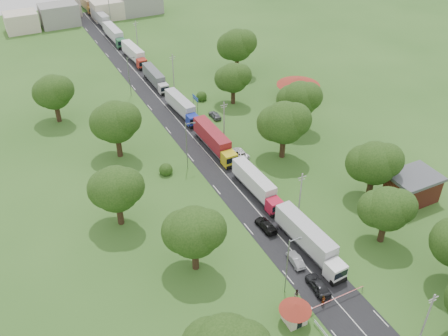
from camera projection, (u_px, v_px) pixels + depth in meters
ground at (250, 203)px, 88.42m from camera, size 260.00×260.00×0.00m
road at (203, 148)px, 103.06m from camera, size 8.00×200.00×0.04m
boom_barrier at (330, 301)px, 69.10m from camera, size 9.22×0.35×1.18m
guard_booth at (295, 311)px, 66.21m from camera, size 4.40×4.40×3.45m
info_sign at (195, 100)px, 114.26m from camera, size 0.12×3.10×4.10m
pole_0 at (427, 318)px, 62.15m from camera, size 1.60×0.24×9.00m
pole_1 at (300, 195)px, 82.66m from camera, size 1.60×0.24×9.00m
pole_2 at (224, 121)px, 103.16m from camera, size 1.60×0.24×9.00m
pole_3 at (173, 71)px, 123.66m from camera, size 1.60×0.24×9.00m
pole_4 at (137, 35)px, 144.16m from camera, size 1.60×0.24×9.00m
pole_5 at (109, 9)px, 164.67m from camera, size 1.60×0.24×9.00m
lamp_0 at (288, 263)px, 68.62m from camera, size 2.03×0.22×10.00m
lamp_1 at (187, 143)px, 94.25m from camera, size 2.03×0.22×10.00m
lamp_2 at (129, 74)px, 119.88m from camera, size 2.03×0.22×10.00m
tree_2 at (387, 208)px, 76.76m from camera, size 8.00×8.00×10.10m
tree_3 at (374, 163)px, 85.96m from camera, size 8.80×8.80×11.07m
tree_4 at (284, 122)px, 96.19m from camera, size 9.60×9.60×12.05m
tree_5 at (299, 99)px, 105.74m from camera, size 8.80×8.80×11.07m
tree_6 at (233, 78)px, 115.94m from camera, size 8.00×8.00×10.10m
tree_7 at (237, 45)px, 129.56m from camera, size 9.60×9.60×12.05m
tree_10 at (194, 231)px, 71.52m from camera, size 8.80×8.80×11.07m
tree_11 at (116, 188)px, 79.91m from camera, size 8.80×8.80×11.07m
tree_12 at (115, 122)px, 96.43m from camera, size 9.60×9.60×12.05m
tree_13 at (53, 92)px, 108.46m from camera, size 8.80×8.80×11.07m
house_brick at (412, 187)px, 87.76m from camera, size 8.60×6.60×5.20m
house_cream at (298, 85)px, 119.42m from camera, size 10.08×10.08×5.80m
distant_town at (92, 10)px, 167.23m from camera, size 52.00×8.00×8.00m
church at (71, 0)px, 170.26m from camera, size 5.00×5.00×12.30m
truck_0 at (309, 239)px, 77.31m from camera, size 3.33×15.70×4.34m
truck_1 at (256, 184)px, 89.40m from camera, size 2.82×14.30×3.96m
truck_2 at (214, 140)px, 101.44m from camera, size 2.75×15.42×4.28m
truck_3 at (182, 106)px, 113.84m from camera, size 3.03×14.12×3.90m
truck_4 at (155, 78)px, 126.85m from camera, size 2.34×13.51×3.75m
truck_5 at (134, 54)px, 139.54m from camera, size 3.15×14.51×4.01m
truck_6 at (114, 34)px, 152.05m from camera, size 2.85×14.99×4.15m
truck_7 at (101, 19)px, 164.41m from camera, size 3.10×14.52×4.01m
truck_8 at (87, 3)px, 177.71m from camera, size 3.35×15.17×4.19m
car_lane_front at (318, 285)px, 71.60m from camera, size 2.39×5.07×1.67m
car_lane_mid at (296, 260)px, 75.95m from camera, size 1.88×4.19×1.33m
car_lane_rear at (266, 225)px, 82.38m from camera, size 2.18×4.97×1.42m
car_verge_near at (240, 153)px, 100.30m from camera, size 2.33×4.93×1.36m
car_verge_far at (215, 115)px, 113.36m from camera, size 1.70×4.10×1.39m
pedestrian_near at (323, 301)px, 69.21m from camera, size 0.75×0.62×1.77m
pedestrian_booth at (297, 295)px, 70.01m from camera, size 1.13×1.11×1.83m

